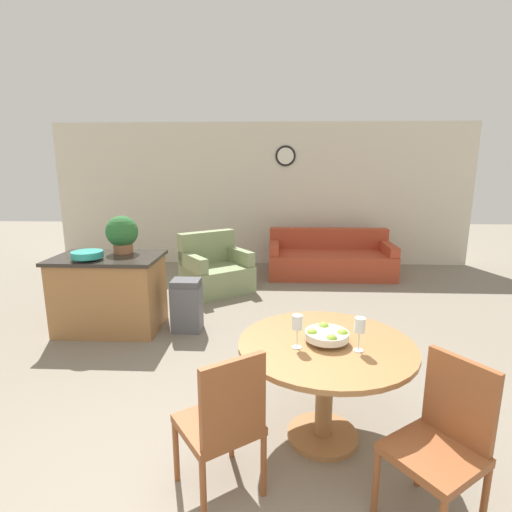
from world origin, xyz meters
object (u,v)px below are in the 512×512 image
fruit_bowl (327,335)px  couch (330,260)px  dining_chair_near_right (443,437)px  wine_glass_left (297,324)px  dining_chair_near_left (224,420)px  teal_bowl (87,255)px  wine_glass_right (360,327)px  dining_table (325,365)px  kitchen_island (110,293)px  armchair (215,272)px  trash_bin (187,305)px  potted_plant (122,233)px

fruit_bowl → couch: fruit_bowl is taller
dining_chair_near_right → wine_glass_left: 1.01m
dining_chair_near_left → teal_bowl: teal_bowl is taller
dining_chair_near_left → wine_glass_right: (0.82, 0.43, 0.40)m
dining_table → wine_glass_left: 0.40m
dining_chair_near_right → kitchen_island: 3.76m
armchair → kitchen_island: bearing=-159.6°
wine_glass_right → trash_bin: size_ratio=0.37×
teal_bowl → wine_glass_right: bearing=-34.5°
dining_table → kitchen_island: 2.94m
trash_bin → fruit_bowl: bearing=-53.6°
potted_plant → trash_bin: (0.78, -0.19, -0.82)m
dining_table → dining_chair_near_left: (-0.63, -0.54, -0.06)m
wine_glass_left → fruit_bowl: bearing=22.1°
dining_chair_near_right → wine_glass_right: 0.74m
potted_plant → couch: bearing=40.5°
wine_glass_right → teal_bowl: teal_bowl is taller
wine_glass_left → kitchen_island: bearing=136.8°
kitchen_island → trash_bin: kitchen_island is taller
potted_plant → couch: (2.78, 2.38, -0.85)m
teal_bowl → armchair: bearing=56.7°
dining_table → armchair: armchair is taller
dining_chair_near_right → couch: (0.09, 5.06, -0.23)m
dining_table → wine_glass_right: wine_glass_right is taller
dining_table → couch: couch is taller
wine_glass_right → teal_bowl: 3.16m
armchair → wine_glass_right: bearing=-104.2°
wine_glass_right → trash_bin: 2.59m
dining_table → wine_glass_left: bearing=-157.4°
teal_bowl → trash_bin: size_ratio=0.55×
teal_bowl → couch: teal_bowl is taller
dining_table → fruit_bowl: bearing=-67.1°
wine_glass_right → dining_chair_near_right: bearing=-55.8°
dining_chair_near_left → wine_glass_left: size_ratio=4.08×
wine_glass_left → armchair: bearing=106.9°
kitchen_island → potted_plant: size_ratio=2.73×
potted_plant → armchair: (0.88, 1.37, -0.82)m
trash_bin → dining_chair_near_left: bearing=-72.8°
trash_bin → kitchen_island: bearing=179.9°
fruit_bowl → dining_chair_near_right: bearing=-49.4°
trash_bin → armchair: armchair is taller
dining_table → dining_chair_near_left: dining_chair_near_left is taller
teal_bowl → potted_plant: size_ratio=0.76×
dining_table → potted_plant: bearing=136.4°
couch → kitchen_island: bearing=-138.3°
dining_chair_near_left → kitchen_island: size_ratio=0.76×
kitchen_island → armchair: armchair is taller
trash_bin → dining_table: bearing=-53.6°
wine_glass_right → potted_plant: size_ratio=0.51×
dining_chair_near_left → armchair: size_ratio=0.75×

